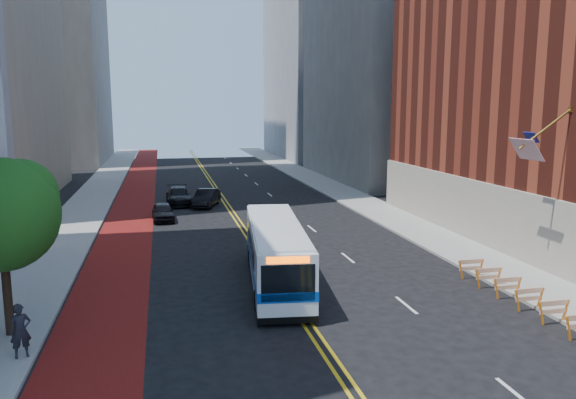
% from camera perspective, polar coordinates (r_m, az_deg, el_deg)
% --- Properties ---
extents(ground, '(160.00, 160.00, 0.00)m').
position_cam_1_polar(ground, '(18.90, 5.90, -17.86)').
color(ground, black).
rests_on(ground, ground).
extents(sidewalk_left, '(4.00, 140.00, 0.15)m').
position_cam_1_polar(sidewalk_left, '(47.13, -20.42, -1.62)').
color(sidewalk_left, gray).
rests_on(sidewalk_left, ground).
extents(sidewalk_right, '(4.00, 140.00, 0.15)m').
position_cam_1_polar(sidewalk_right, '(49.84, 8.04, -0.54)').
color(sidewalk_right, gray).
rests_on(sidewalk_right, ground).
extents(bus_lane_paint, '(3.60, 140.00, 0.01)m').
position_cam_1_polar(bus_lane_paint, '(46.77, -15.68, -1.55)').
color(bus_lane_paint, '#640E0E').
rests_on(bus_lane_paint, ground).
extents(center_line_inner, '(0.14, 140.00, 0.01)m').
position_cam_1_polar(center_line_inner, '(46.99, -6.00, -1.19)').
color(center_line_inner, gold).
rests_on(center_line_inner, ground).
extents(center_line_outer, '(0.14, 140.00, 0.01)m').
position_cam_1_polar(center_line_outer, '(47.03, -5.56, -1.18)').
color(center_line_outer, gold).
rests_on(center_line_outer, ground).
extents(lane_dashes, '(0.14, 98.20, 0.01)m').
position_cam_1_polar(lane_dashes, '(55.53, -1.87, 0.51)').
color(lane_dashes, silver).
rests_on(lane_dashes, ground).
extents(midrise_right_near, '(18.00, 26.00, 40.00)m').
position_cam_1_polar(midrise_right_near, '(70.85, 11.81, 18.50)').
color(midrise_right_near, slate).
rests_on(midrise_right_near, ground).
extents(construction_barriers, '(1.42, 10.91, 1.00)m').
position_cam_1_polar(construction_barriers, '(25.76, 24.32, -9.46)').
color(construction_barriers, orange).
rests_on(construction_barriers, ground).
extents(street_tree, '(4.20, 4.20, 6.70)m').
position_cam_1_polar(street_tree, '(22.98, -27.04, -0.97)').
color(street_tree, black).
rests_on(street_tree, sidewalk_left).
extents(transit_bus, '(3.72, 11.38, 3.07)m').
position_cam_1_polar(transit_bus, '(27.57, -1.24, -5.36)').
color(transit_bus, silver).
rests_on(transit_bus, ground).
extents(car_a, '(1.77, 4.03, 1.35)m').
position_cam_1_polar(car_a, '(43.93, -12.59, -1.23)').
color(car_a, black).
rests_on(car_a, ground).
extents(car_b, '(2.96, 4.82, 1.50)m').
position_cam_1_polar(car_b, '(49.44, -8.30, 0.17)').
color(car_b, black).
rests_on(car_b, ground).
extents(car_c, '(2.23, 5.28, 1.52)m').
position_cam_1_polar(car_c, '(50.80, -11.05, 0.35)').
color(car_c, black).
rests_on(car_c, ground).
extents(pedestrian, '(0.80, 0.66, 1.89)m').
position_cam_1_polar(pedestrian, '(21.65, -25.53, -11.95)').
color(pedestrian, black).
rests_on(pedestrian, sidewalk_left).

